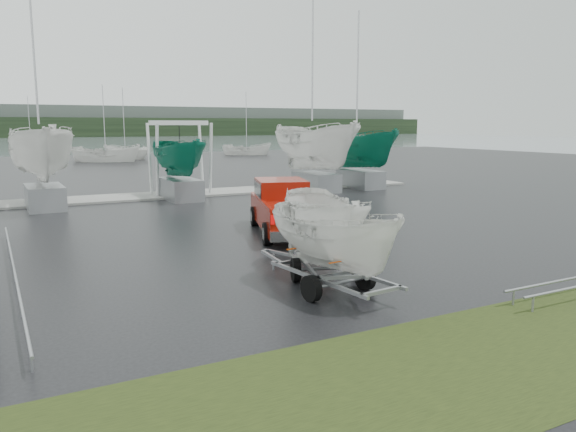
# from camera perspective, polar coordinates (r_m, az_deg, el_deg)

# --- Properties ---
(ground_plane) EXTENTS (120.00, 120.00, 0.00)m
(ground_plane) POSITION_cam_1_polar(r_m,az_deg,el_deg) (19.98, -0.37, -2.01)
(ground_plane) COLOR black
(ground_plane) RESTS_ON ground
(lake) EXTENTS (300.00, 300.00, 0.00)m
(lake) POSITION_cam_1_polar(r_m,az_deg,el_deg) (117.76, -23.83, 6.61)
(lake) COLOR gray
(lake) RESTS_ON ground
(grass_verge) EXTENTS (40.00, 40.00, 0.00)m
(grass_verge) POSITION_cam_1_polar(r_m,az_deg,el_deg) (11.78, 25.93, -11.10)
(grass_verge) COLOR black
(grass_verge) RESTS_ON ground
(dock) EXTENTS (30.00, 3.00, 0.12)m
(dock) POSITION_cam_1_polar(r_m,az_deg,el_deg) (31.92, -11.31, 2.16)
(dock) COLOR #969690
(dock) RESTS_ON ground
(treeline) EXTENTS (300.00, 8.00, 6.00)m
(treeline) POSITION_cam_1_polar(r_m,az_deg,el_deg) (187.57, -25.60, 8.12)
(treeline) COLOR black
(treeline) RESTS_ON ground
(far_hill) EXTENTS (300.00, 6.00, 10.00)m
(far_hill) POSITION_cam_1_polar(r_m,az_deg,el_deg) (195.56, -25.76, 8.71)
(far_hill) COLOR #4C5651
(far_hill) RESTS_ON ground
(pickup_truck) EXTENTS (3.58, 5.97, 1.88)m
(pickup_truck) POSITION_cam_1_polar(r_m,az_deg,el_deg) (20.48, -0.40, 1.05)
(pickup_truck) COLOR maroon
(pickup_truck) RESTS_ON ground
(trailer_hitched) EXTENTS (2.24, 3.79, 5.16)m
(trailer_hitched) POSITION_cam_1_polar(r_m,az_deg,el_deg) (14.12, 3.87, 4.71)
(trailer_hitched) COLOR gray
(trailer_hitched) RESTS_ON ground
(trailer_parked) EXTENTS (1.83, 3.70, 4.72)m
(trailer_parked) POSITION_cam_1_polar(r_m,az_deg,el_deg) (12.81, 4.79, 3.21)
(trailer_parked) COLOR gray
(trailer_parked) RESTS_ON ground
(boat_hoist) EXTENTS (3.30, 2.18, 4.12)m
(boat_hoist) POSITION_cam_1_polar(r_m,az_deg,el_deg) (31.80, -10.94, 6.88)
(boat_hoist) COLOR silver
(boat_hoist) RESTS_ON ground
(keelboat_0) EXTENTS (2.75, 3.20, 10.93)m
(keelboat_0) POSITION_cam_1_polar(r_m,az_deg,el_deg) (28.43, -23.98, 9.44)
(keelboat_0) COLOR gray
(keelboat_0) RESTS_ON ground
(keelboat_1) EXTENTS (2.08, 3.20, 6.62)m
(keelboat_1) POSITION_cam_1_polar(r_m,az_deg,el_deg) (29.88, -11.03, 7.83)
(keelboat_1) COLOR gray
(keelboat_1) RESTS_ON ground
(keelboat_2) EXTENTS (2.94, 3.20, 11.13)m
(keelboat_2) POSITION_cam_1_polar(r_m,az_deg,el_deg) (33.07, 2.92, 10.61)
(keelboat_2) COLOR gray
(keelboat_2) RESTS_ON ground
(keelboat_3) EXTENTS (2.53, 3.20, 10.70)m
(keelboat_3) POSITION_cam_1_polar(r_m,az_deg,el_deg) (35.17, 7.46, 9.39)
(keelboat_3) COLOR gray
(keelboat_3) RESTS_ON ground
(mast_rack_0) EXTENTS (0.56, 6.50, 0.06)m
(mast_rack_0) POSITION_cam_1_polar(r_m,az_deg,el_deg) (18.69, -27.22, -2.76)
(mast_rack_0) COLOR gray
(mast_rack_0) RESTS_ON ground
(mast_rack_1) EXTENTS (0.56, 6.50, 0.06)m
(mast_rack_1) POSITION_cam_1_polar(r_m,az_deg,el_deg) (12.85, -26.66, -7.85)
(mast_rack_1) COLOR gray
(mast_rack_1) RESTS_ON ground
(moored_boat_1) EXTENTS (3.93, 3.90, 11.74)m
(moored_boat_1) POSITION_cam_1_polar(r_m,az_deg,el_deg) (62.59, -17.99, 5.26)
(moored_boat_1) COLOR silver
(moored_boat_1) RESTS_ON ground
(moored_boat_2) EXTENTS (3.45, 3.47, 11.31)m
(moored_boat_2) POSITION_cam_1_polar(r_m,az_deg,el_deg) (67.00, -16.18, 5.59)
(moored_boat_2) COLOR silver
(moored_boat_2) RESTS_ON ground
(moored_boat_3) EXTENTS (3.34, 3.32, 11.17)m
(moored_boat_3) POSITION_cam_1_polar(r_m,az_deg,el_deg) (73.01, -4.22, 6.20)
(moored_boat_3) COLOR silver
(moored_boat_3) RESTS_ON ground
(moored_boat_5) EXTENTS (3.71, 3.74, 11.63)m
(moored_boat_5) POSITION_cam_1_polar(r_m,az_deg,el_deg) (91.86, -24.62, 6.02)
(moored_boat_5) COLOR silver
(moored_boat_5) RESTS_ON ground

